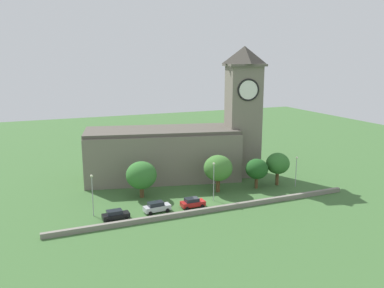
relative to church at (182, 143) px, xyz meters
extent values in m
plane|color=#3D6633|center=(-2.61, -1.46, -7.56)|extent=(200.00, 200.00, 0.00)
cube|color=slate|center=(-4.13, 0.95, -2.45)|extent=(34.30, 19.14, 10.21)
cube|color=#524C43|center=(-4.13, 0.95, 3.00)|extent=(34.08, 18.18, 0.70)
cube|color=slate|center=(13.30, -3.04, 4.45)|extent=(8.08, 8.08, 24.02)
cube|color=#5B554B|center=(13.30, -3.04, 16.71)|extent=(9.38, 9.38, 0.50)
pyramid|color=#403C35|center=(13.30, -3.04, 18.82)|extent=(8.49, 8.49, 3.71)
cylinder|color=white|center=(12.53, -6.38, 11.66)|extent=(4.24, 1.08, 4.32)
torus|color=black|center=(12.53, -6.38, 11.66)|extent=(4.68, 1.43, 4.71)
cylinder|color=white|center=(16.65, -3.80, 11.66)|extent=(1.08, 4.24, 4.32)
torus|color=black|center=(16.65, -3.80, 11.66)|extent=(1.43, 4.68, 4.71)
cube|color=gray|center=(-2.61, -21.09, -7.14)|extent=(55.17, 0.70, 0.82)
cube|color=black|center=(-18.49, -18.29, -6.87)|extent=(4.42, 1.82, 0.77)
cube|color=#1E232B|center=(-18.71, -18.29, -6.18)|extent=(2.49, 1.57, 0.61)
cylinder|color=black|center=(-17.03, -17.39, -7.25)|extent=(0.62, 0.32, 0.61)
cylinder|color=black|center=(-16.98, -19.11, -7.25)|extent=(0.62, 0.32, 0.61)
cylinder|color=black|center=(-20.00, -17.46, -7.25)|extent=(0.62, 0.32, 0.61)
cylinder|color=black|center=(-19.96, -19.18, -7.25)|extent=(0.62, 0.32, 0.61)
cube|color=silver|center=(-11.29, -17.69, -6.79)|extent=(4.71, 2.07, 0.85)
cube|color=#1E232B|center=(-11.52, -17.71, -6.03)|extent=(2.68, 1.71, 0.68)
cylinder|color=black|center=(-9.80, -16.71, -7.22)|extent=(0.70, 0.36, 0.68)
cylinder|color=black|center=(-9.67, -18.43, -7.22)|extent=(0.70, 0.36, 0.68)
cylinder|color=black|center=(-12.91, -16.95, -7.22)|extent=(0.70, 0.36, 0.68)
cylinder|color=black|center=(-12.78, -18.67, -7.22)|extent=(0.70, 0.36, 0.68)
cube|color=red|center=(-4.77, -17.91, -6.85)|extent=(4.25, 1.85, 0.79)
cube|color=#1E232B|center=(-4.98, -17.91, -6.14)|extent=(2.38, 1.62, 0.62)
cylinder|color=black|center=(-3.32, -17.00, -7.24)|extent=(0.63, 0.33, 0.63)
cylinder|color=black|center=(-3.33, -18.83, -7.24)|extent=(0.63, 0.33, 0.63)
cylinder|color=black|center=(-6.21, -16.99, -7.24)|extent=(0.63, 0.33, 0.63)
cylinder|color=black|center=(-6.22, -18.82, -7.24)|extent=(0.63, 0.33, 0.63)
cylinder|color=#9EA0A5|center=(-21.61, -15.26, -4.19)|extent=(0.14, 0.14, 6.72)
sphere|color=#F4EFCC|center=(-21.61, -15.26, -0.61)|extent=(0.44, 0.44, 0.44)
cylinder|color=#9EA0A5|center=(0.03, -16.29, -4.14)|extent=(0.14, 0.14, 6.84)
sphere|color=#F4EFCC|center=(0.03, -16.29, -0.49)|extent=(0.44, 0.44, 0.44)
cylinder|color=#9EA0A5|center=(19.00, -15.29, -4.62)|extent=(0.14, 0.14, 5.88)
sphere|color=#F4EFCC|center=(19.00, -15.29, -1.46)|extent=(0.44, 0.44, 0.44)
cylinder|color=brown|center=(11.10, -13.07, -6.39)|extent=(0.63, 0.63, 2.34)
ellipsoid|color=#1E511E|center=(11.10, -13.07, -3.52)|extent=(4.53, 4.53, 4.08)
cylinder|color=brown|center=(2.94, -12.12, -6.19)|extent=(0.78, 0.78, 2.74)
ellipsoid|color=#427A33|center=(2.94, -12.12, -2.71)|extent=(5.60, 5.60, 5.04)
cylinder|color=brown|center=(-11.69, -9.45, -6.47)|extent=(0.81, 0.81, 2.17)
ellipsoid|color=#33702D|center=(-11.69, -9.45, -3.23)|extent=(5.76, 5.76, 5.19)
cylinder|color=brown|center=(16.19, -12.85, -6.15)|extent=(0.67, 0.67, 2.81)
ellipsoid|color=#33702D|center=(16.19, -12.85, -2.94)|extent=(4.80, 4.80, 4.32)
camera|label=1|loc=(-30.32, -79.53, 18.41)|focal=37.50mm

